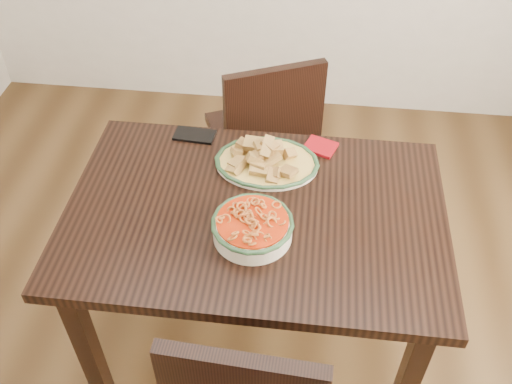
# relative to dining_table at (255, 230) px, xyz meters

# --- Properties ---
(floor) EXTENTS (3.50, 3.50, 0.00)m
(floor) POSITION_rel_dining_table_xyz_m (-0.06, -0.05, -0.65)
(floor) COLOR #3E2913
(floor) RESTS_ON ground
(dining_table) EXTENTS (1.22, 0.82, 0.75)m
(dining_table) POSITION_rel_dining_table_xyz_m (0.00, 0.00, 0.00)
(dining_table) COLOR black
(dining_table) RESTS_ON ground
(chair_far) EXTENTS (0.56, 0.56, 0.89)m
(chair_far) POSITION_rel_dining_table_xyz_m (-0.04, 0.72, -0.15)
(chair_far) COLOR black
(chair_far) RESTS_ON ground
(fish_plate) EXTENTS (0.36, 0.28, 0.11)m
(fish_plate) POSITION_rel_dining_table_xyz_m (0.01, 0.22, 0.14)
(fish_plate) COLOR beige
(fish_plate) RESTS_ON dining_table
(noodle_bowl) EXTENTS (0.25, 0.25, 0.08)m
(noodle_bowl) POSITION_rel_dining_table_xyz_m (0.00, -0.11, 0.14)
(noodle_bowl) COLOR #EEE4C9
(noodle_bowl) RESTS_ON dining_table
(smartphone) EXTENTS (0.15, 0.09, 0.01)m
(smartphone) POSITION_rel_dining_table_xyz_m (-0.27, 0.35, 0.10)
(smartphone) COLOR black
(smartphone) RESTS_ON dining_table
(napkin) EXTENTS (0.13, 0.12, 0.01)m
(napkin) POSITION_rel_dining_table_xyz_m (0.20, 0.34, 0.10)
(napkin) COLOR #9B0B12
(napkin) RESTS_ON dining_table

